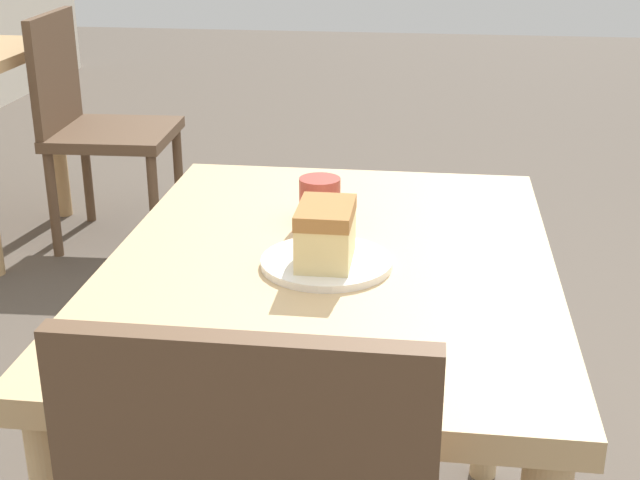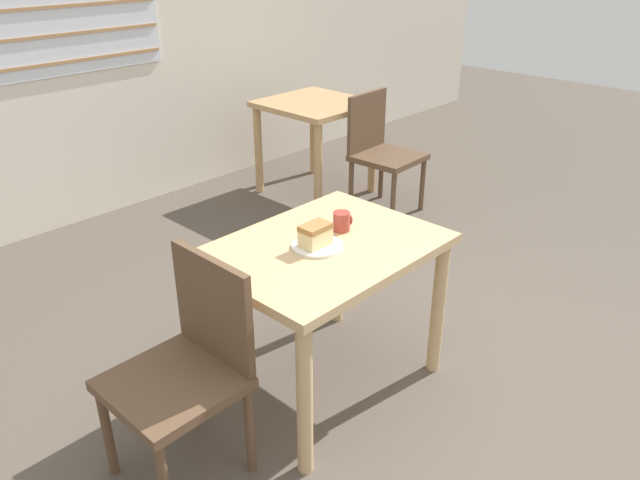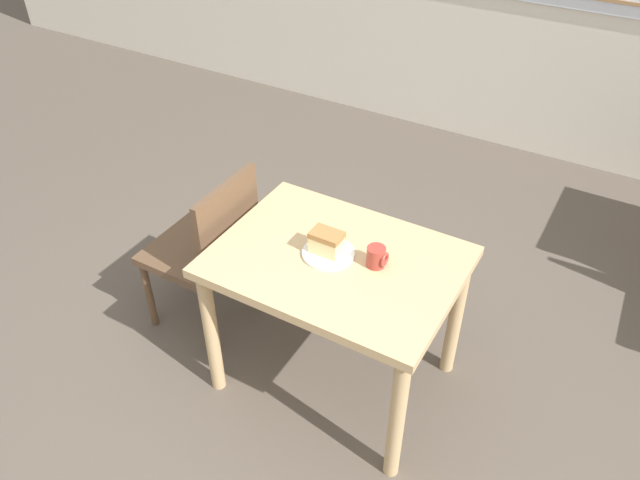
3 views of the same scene
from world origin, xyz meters
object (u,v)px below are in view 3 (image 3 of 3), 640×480
Objects in this scene: chair_near_window at (209,247)px; cake_slice at (327,242)px; dining_table_near at (336,279)px; coffee_mug at (377,257)px; plate at (328,253)px.

cake_slice is (0.63, -0.03, 0.30)m from chair_near_window.
cake_slice reaches higher than dining_table_near.
coffee_mug is at bearing 9.79° from cake_slice.
plate is at bearing 87.65° from chair_near_window.
chair_near_window is at bearing 177.65° from plate.
cake_slice is 0.20m from coffee_mug.
coffee_mug reaches higher than plate.
chair_near_window is 0.88m from coffee_mug.
chair_near_window is 0.69m from plate.
plate is at bearing 176.08° from dining_table_near.
chair_near_window reaches higher than cake_slice.
chair_near_window reaches higher than coffee_mug.
coffee_mug is (0.19, 0.03, 0.04)m from plate.
cake_slice reaches higher than plate.
plate reaches higher than dining_table_near.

